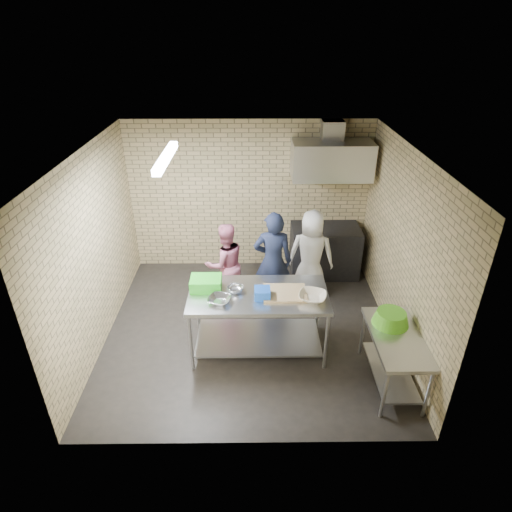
{
  "coord_description": "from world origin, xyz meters",
  "views": [
    {
      "loc": [
        0.04,
        -5.17,
        4.12
      ],
      "look_at": [
        0.1,
        0.2,
        1.15
      ],
      "focal_mm": 30.2,
      "sensor_mm": 36.0,
      "label": 1
    }
  ],
  "objects_px": {
    "green_basin": "(391,318)",
    "woman_white": "(311,254)",
    "man_navy": "(273,262)",
    "woman_pink": "(225,264)",
    "green_crate": "(206,283)",
    "prep_table": "(258,321)",
    "bottle_red": "(332,161)",
    "bottle_green": "(356,162)",
    "stove": "(324,251)",
    "blue_tub": "(262,293)",
    "side_counter": "(393,359)"
  },
  "relations": [
    {
      "from": "stove",
      "to": "green_crate",
      "type": "height_order",
      "value": "green_crate"
    },
    {
      "from": "prep_table",
      "to": "man_navy",
      "type": "bearing_deg",
      "value": 76.81
    },
    {
      "from": "prep_table",
      "to": "stove",
      "type": "xyz_separation_m",
      "value": [
        1.23,
        2.07,
        -0.01
      ]
    },
    {
      "from": "side_counter",
      "to": "woman_pink",
      "type": "distance_m",
      "value": 2.9
    },
    {
      "from": "green_basin",
      "to": "bottle_green",
      "type": "xyz_separation_m",
      "value": [
        0.02,
        2.74,
        1.18
      ]
    },
    {
      "from": "bottle_green",
      "to": "man_navy",
      "type": "xyz_separation_m",
      "value": [
        -1.44,
        -1.28,
        -1.19
      ]
    },
    {
      "from": "prep_table",
      "to": "side_counter",
      "type": "height_order",
      "value": "prep_table"
    },
    {
      "from": "man_navy",
      "to": "stove",
      "type": "bearing_deg",
      "value": -131.36
    },
    {
      "from": "stove",
      "to": "woman_pink",
      "type": "height_order",
      "value": "woman_pink"
    },
    {
      "from": "blue_tub",
      "to": "green_basin",
      "type": "distance_m",
      "value": 1.65
    },
    {
      "from": "stove",
      "to": "bottle_red",
      "type": "xyz_separation_m",
      "value": [
        0.05,
        0.24,
        1.58
      ]
    },
    {
      "from": "green_crate",
      "to": "green_basin",
      "type": "relative_size",
      "value": 0.9
    },
    {
      "from": "green_crate",
      "to": "man_navy",
      "type": "bearing_deg",
      "value": 43.95
    },
    {
      "from": "stove",
      "to": "woman_pink",
      "type": "relative_size",
      "value": 0.87
    },
    {
      "from": "bottle_red",
      "to": "woman_white",
      "type": "distance_m",
      "value": 1.62
    },
    {
      "from": "side_counter",
      "to": "stove",
      "type": "bearing_deg",
      "value": 99.29
    },
    {
      "from": "blue_tub",
      "to": "woman_pink",
      "type": "bearing_deg",
      "value": 113.14
    },
    {
      "from": "stove",
      "to": "side_counter",
      "type": "bearing_deg",
      "value": -80.71
    },
    {
      "from": "woman_pink",
      "to": "side_counter",
      "type": "bearing_deg",
      "value": 115.53
    },
    {
      "from": "woman_pink",
      "to": "woman_white",
      "type": "bearing_deg",
      "value": 163.74
    },
    {
      "from": "green_basin",
      "to": "bottle_green",
      "type": "distance_m",
      "value": 2.98
    },
    {
      "from": "side_counter",
      "to": "man_navy",
      "type": "bearing_deg",
      "value": 130.09
    },
    {
      "from": "bottle_green",
      "to": "side_counter",
      "type": "bearing_deg",
      "value": -90.0
    },
    {
      "from": "bottle_red",
      "to": "side_counter",
      "type": "bearing_deg",
      "value": -82.38
    },
    {
      "from": "green_basin",
      "to": "man_navy",
      "type": "xyz_separation_m",
      "value": [
        -1.42,
        1.46,
        -0.01
      ]
    },
    {
      "from": "stove",
      "to": "blue_tub",
      "type": "distance_m",
      "value": 2.53
    },
    {
      "from": "stove",
      "to": "blue_tub",
      "type": "relative_size",
      "value": 5.82
    },
    {
      "from": "prep_table",
      "to": "green_crate",
      "type": "height_order",
      "value": "green_crate"
    },
    {
      "from": "side_counter",
      "to": "green_basin",
      "type": "height_order",
      "value": "green_basin"
    },
    {
      "from": "bottle_red",
      "to": "bottle_green",
      "type": "relative_size",
      "value": 1.2
    },
    {
      "from": "woman_pink",
      "to": "green_crate",
      "type": "bearing_deg",
      "value": 56.14
    },
    {
      "from": "green_basin",
      "to": "woman_white",
      "type": "bearing_deg",
      "value": 113.09
    },
    {
      "from": "side_counter",
      "to": "stove",
      "type": "height_order",
      "value": "stove"
    },
    {
      "from": "prep_table",
      "to": "green_basin",
      "type": "bearing_deg",
      "value": -14.53
    },
    {
      "from": "bottle_green",
      "to": "woman_white",
      "type": "relative_size",
      "value": 0.1
    },
    {
      "from": "blue_tub",
      "to": "green_basin",
      "type": "relative_size",
      "value": 0.45
    },
    {
      "from": "green_basin",
      "to": "bottle_red",
      "type": "bearing_deg",
      "value": 97.9
    },
    {
      "from": "woman_white",
      "to": "side_counter",
      "type": "bearing_deg",
      "value": 122.9
    },
    {
      "from": "prep_table",
      "to": "woman_pink",
      "type": "xyz_separation_m",
      "value": [
        -0.51,
        1.2,
        0.22
      ]
    },
    {
      "from": "green_crate",
      "to": "woman_pink",
      "type": "height_order",
      "value": "woman_pink"
    },
    {
      "from": "side_counter",
      "to": "bottle_red",
      "type": "bearing_deg",
      "value": 97.62
    },
    {
      "from": "side_counter",
      "to": "green_basin",
      "type": "bearing_deg",
      "value": 94.57
    },
    {
      "from": "blue_tub",
      "to": "bottle_red",
      "type": "distance_m",
      "value": 2.9
    },
    {
      "from": "bottle_red",
      "to": "bottle_green",
      "type": "bearing_deg",
      "value": 0.0
    },
    {
      "from": "green_basin",
      "to": "man_navy",
      "type": "bearing_deg",
      "value": 134.2
    },
    {
      "from": "woman_white",
      "to": "green_crate",
      "type": "bearing_deg",
      "value": 50.46
    },
    {
      "from": "man_navy",
      "to": "woman_white",
      "type": "height_order",
      "value": "man_navy"
    },
    {
      "from": "prep_table",
      "to": "green_basin",
      "type": "relative_size",
      "value": 4.03
    },
    {
      "from": "prep_table",
      "to": "woman_pink",
      "type": "distance_m",
      "value": 1.32
    },
    {
      "from": "side_counter",
      "to": "man_navy",
      "type": "distance_m",
      "value": 2.27
    }
  ]
}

